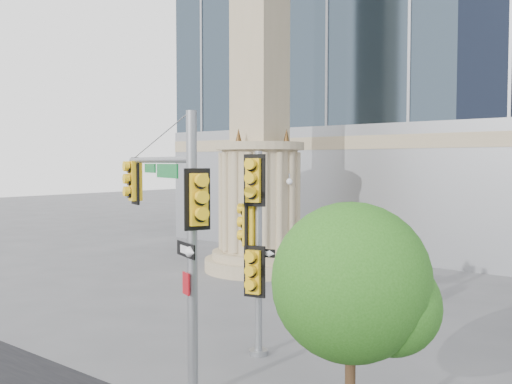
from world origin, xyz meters
The scene contains 5 objects.
ground centered at (0.00, 0.00, 0.00)m, with size 120.00×120.00×0.00m, color #545456.
monument centered at (-6.00, 9.00, 5.52)m, with size 4.40×4.40×16.60m.
main_signal_pole centered at (-0.15, -1.14, 3.25)m, with size 3.85×1.87×5.24m.
secondary_signal_pole centered at (0.14, 1.03, 2.68)m, with size 0.84×0.61×4.57m.
street_tree centered at (3.97, -1.41, 2.47)m, with size 2.41×2.35×3.75m.
Camera 1 is at (7.99, -8.74, 4.32)m, focal length 40.00 mm.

